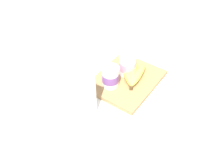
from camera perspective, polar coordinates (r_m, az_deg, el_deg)
ground_plane at (r=1.11m, az=3.05°, el=0.46°), size 2.40×2.40×0.00m
cutting_board at (r=1.10m, az=3.07°, el=0.79°), size 0.29×0.24×0.02m
cereal_box at (r=0.87m, az=-8.96°, el=-3.40°), size 0.19×0.09×0.26m
yogurt_cup_front at (r=1.04m, az=-0.36°, el=1.55°), size 0.07×0.07×0.09m
yogurt_cup_back at (r=1.10m, az=3.34°, el=4.15°), size 0.07×0.07×0.09m
banana_bunch at (r=1.10m, az=4.39°, el=2.40°), size 0.17×0.15×0.04m
spoon at (r=1.24m, az=9.58°, el=5.48°), size 0.03×0.13×0.01m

